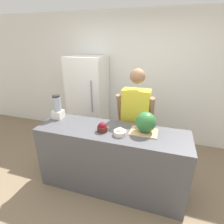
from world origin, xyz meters
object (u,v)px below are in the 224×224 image
Objects in this scene: person at (135,122)px; watermelon at (146,122)px; bowl_cream at (120,132)px; bowl_cherries at (102,128)px; blender at (57,108)px; refrigerator at (89,99)px.

person is 0.52m from watermelon.
person reaches higher than bowl_cream.
bowl_cherries is at bearing 174.07° from bowl_cream.
person is 0.61m from bowl_cream.
bowl_cherries reaches higher than bowl_cream.
bowl_cream is at bearing -11.92° from blender.
person is 0.67m from bowl_cherries.
refrigerator is 11.27× the size of bowl_cream.
person is at bearing 115.82° from watermelon.
refrigerator is 1.04× the size of person.
blender is (-1.04, 0.22, 0.12)m from bowl_cream.
person is 12.20× the size of bowl_cherries.
bowl_cherries is at bearing -13.72° from blender.
bowl_cherries is 0.89× the size of bowl_cream.
person is (1.14, -0.76, -0.01)m from refrigerator.
person is 1.21m from blender.
person is 4.71× the size of blender.
bowl_cherries is 0.25m from bowl_cream.
refrigerator reaches higher than bowl_cream.
bowl_cream is 0.44× the size of blender.
bowl_cream is at bearing -150.11° from watermelon.
watermelon is 1.67× the size of bowl_cream.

